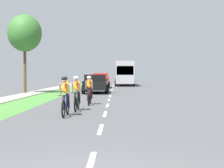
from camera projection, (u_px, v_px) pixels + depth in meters
ground_plane at (110, 96)px, 24.31m from camera, size 120.00×120.00×0.00m
grass_verge at (47, 96)px, 24.38m from camera, size 2.35×70.00×0.01m
sidewalk_concrete at (21, 96)px, 24.41m from camera, size 1.61×70.00×0.10m
lane_markings_center at (111, 93)px, 28.31m from camera, size 0.12×54.07×0.01m
cyclist_lead at (65, 96)px, 12.64m from camera, size 0.42×1.72×1.58m
cyclist_trailing at (77, 93)px, 14.55m from camera, size 0.42×1.72×1.58m
cyclist_distant at (89, 90)px, 17.44m from camera, size 0.42×1.72×1.58m
pickup_black at (96, 84)px, 28.46m from camera, size 2.22×5.10×1.64m
suv_red at (101, 80)px, 39.25m from camera, size 2.15×4.70×1.79m
bus_silver at (124, 72)px, 48.35m from camera, size 2.78×11.60×3.48m
street_tree_near at (25, 33)px, 27.81m from camera, size 2.92×2.92×6.86m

